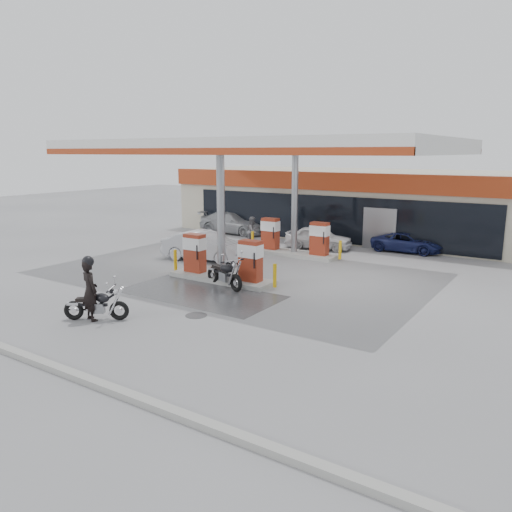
# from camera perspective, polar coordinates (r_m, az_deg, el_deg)

# --- Properties ---
(ground) EXTENTS (90.00, 90.00, 0.00)m
(ground) POSITION_cam_1_polar(r_m,az_deg,el_deg) (18.79, -7.61, -4.06)
(ground) COLOR gray
(ground) RESTS_ON ground
(wet_patch) EXTENTS (6.00, 3.00, 0.00)m
(wet_patch) POSITION_cam_1_polar(r_m,az_deg,el_deg) (18.47, -6.43, -4.30)
(wet_patch) COLOR #4C4C4F
(wet_patch) RESTS_ON ground
(drain_cover) EXTENTS (0.70, 0.70, 0.01)m
(drain_cover) POSITION_cam_1_polar(r_m,az_deg,el_deg) (16.09, -6.85, -6.76)
(drain_cover) COLOR #38383A
(drain_cover) RESTS_ON ground
(kerb) EXTENTS (28.00, 0.25, 0.15)m
(kerb) POSITION_cam_1_polar(r_m,az_deg,el_deg) (14.51, -26.23, -9.74)
(kerb) COLOR gray
(kerb) RESTS_ON ground
(store_building) EXTENTS (22.00, 8.22, 4.00)m
(store_building) POSITION_cam_1_polar(r_m,az_deg,el_deg) (32.00, 11.36, 6.04)
(store_building) COLOR beige
(store_building) RESTS_ON ground
(canopy) EXTENTS (16.00, 10.02, 5.51)m
(canopy) POSITION_cam_1_polar(r_m,az_deg,el_deg) (22.09, 0.70, 12.24)
(canopy) COLOR silver
(canopy) RESTS_ON ground
(pump_island_near) EXTENTS (5.14, 1.30, 1.78)m
(pump_island_near) POSITION_cam_1_polar(r_m,az_deg,el_deg) (20.12, -3.94, -0.83)
(pump_island_near) COLOR #9E9E99
(pump_island_near) RESTS_ON ground
(pump_island_far) EXTENTS (5.14, 1.30, 1.78)m
(pump_island_far) POSITION_cam_1_polar(r_m,az_deg,el_deg) (25.06, 4.37, 1.68)
(pump_island_far) COLOR #9E9E99
(pump_island_far) RESTS_ON ground
(main_motorcycle) EXTENTS (1.78, 1.21, 1.04)m
(main_motorcycle) POSITION_cam_1_polar(r_m,az_deg,el_deg) (16.19, -17.68, -5.43)
(main_motorcycle) COLOR black
(main_motorcycle) RESTS_ON ground
(biker_main) EXTENTS (0.79, 0.63, 1.90)m
(biker_main) POSITION_cam_1_polar(r_m,az_deg,el_deg) (16.12, -18.45, -3.74)
(biker_main) COLOR black
(biker_main) RESTS_ON ground
(parked_motorcycle) EXTENTS (2.18, 1.14, 1.16)m
(parked_motorcycle) POSITION_cam_1_polar(r_m,az_deg,el_deg) (19.08, -3.58, -2.13)
(parked_motorcycle) COLOR black
(parked_motorcycle) RESTS_ON ground
(sedan_white) EXTENTS (3.75, 2.07, 1.21)m
(sedan_white) POSITION_cam_1_polar(r_m,az_deg,el_deg) (26.87, 7.17, 2.08)
(sedan_white) COLOR white
(sedan_white) RESTS_ON ground
(attendant) EXTENTS (0.69, 0.85, 1.63)m
(attendant) POSITION_cam_1_polar(r_m,az_deg,el_deg) (27.51, -0.39, 2.84)
(attendant) COLOR #5C5C61
(attendant) RESTS_ON ground
(hatchback_silver) EXTENTS (4.39, 2.11, 1.39)m
(hatchback_silver) POSITION_cam_1_polar(r_m,az_deg,el_deg) (23.94, -5.78, 1.14)
(hatchback_silver) COLOR #AFB1B8
(hatchback_silver) RESTS_ON ground
(parked_car_left) EXTENTS (4.67, 1.99, 1.34)m
(parked_car_left) POSITION_cam_1_polar(r_m,az_deg,el_deg) (31.94, -2.64, 3.83)
(parked_car_left) COLOR #999BA0
(parked_car_left) RESTS_ON ground
(parked_car_right) EXTENTS (3.66, 1.77, 1.00)m
(parked_car_right) POSITION_cam_1_polar(r_m,az_deg,el_deg) (27.05, 16.91, 1.51)
(parked_car_right) COLOR navy
(parked_car_right) RESTS_ON ground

